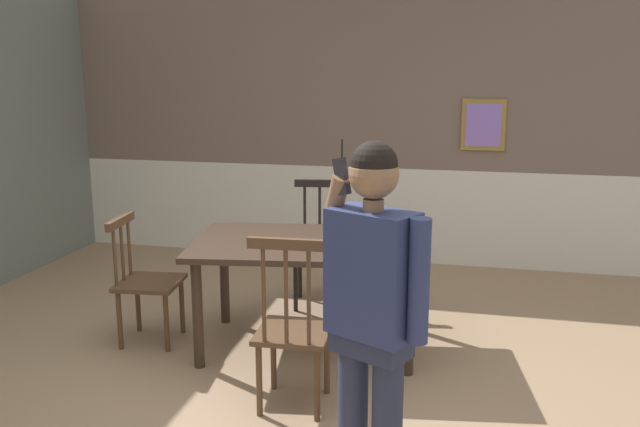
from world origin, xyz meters
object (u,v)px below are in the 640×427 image
(chair_by_doorway, at_px, (145,280))
(chair_near_window, at_px, (318,247))
(dining_table, at_px, (308,254))
(chair_at_table_head, at_px, (292,329))
(person_figure, at_px, (373,303))

(chair_by_doorway, bearing_deg, chair_near_window, 129.34)
(dining_table, xyz_separation_m, chair_at_table_head, (0.13, -0.88, -0.19))
(dining_table, relative_size, chair_by_doorway, 1.86)
(chair_near_window, bearing_deg, chair_by_doorway, 36.97)
(chair_by_doorway, bearing_deg, person_figure, 46.19)
(dining_table, bearing_deg, chair_at_table_head, -81.80)
(chair_near_window, height_order, person_figure, person_figure)
(dining_table, height_order, chair_near_window, chair_near_window)
(chair_by_doorway, height_order, person_figure, person_figure)
(chair_at_table_head, distance_m, person_figure, 1.02)
(chair_by_doorway, distance_m, person_figure, 2.39)
(dining_table, relative_size, chair_at_table_head, 1.61)
(chair_near_window, distance_m, chair_at_table_head, 1.79)
(chair_at_table_head, bearing_deg, chair_by_doorway, 148.24)
(dining_table, xyz_separation_m, chair_near_window, (-0.13, 0.88, -0.20))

